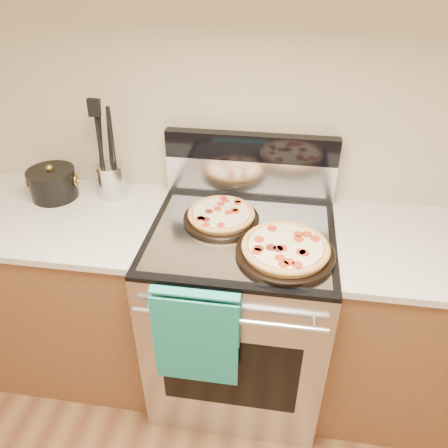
# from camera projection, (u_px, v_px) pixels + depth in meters

# --- Properties ---
(wall_back) EXTENTS (4.00, 0.00, 4.00)m
(wall_back) POSITION_uv_depth(u_px,v_px,m) (254.00, 101.00, 1.83)
(wall_back) COLOR #C2B38C
(wall_back) RESTS_ON ground
(range_body) EXTENTS (0.76, 0.68, 0.90)m
(range_body) POSITION_uv_depth(u_px,v_px,m) (239.00, 314.00, 2.05)
(range_body) COLOR #B7B7BC
(range_body) RESTS_ON ground
(oven_window) EXTENTS (0.56, 0.01, 0.40)m
(oven_window) POSITION_uv_depth(u_px,v_px,m) (229.00, 374.00, 1.77)
(oven_window) COLOR black
(oven_window) RESTS_ON range_body
(cooktop) EXTENTS (0.76, 0.68, 0.02)m
(cooktop) POSITION_uv_depth(u_px,v_px,m) (242.00, 234.00, 1.79)
(cooktop) COLOR black
(cooktop) RESTS_ON range_body
(backsplash_lower) EXTENTS (0.76, 0.06, 0.18)m
(backsplash_lower) POSITION_uv_depth(u_px,v_px,m) (250.00, 177.00, 1.99)
(backsplash_lower) COLOR silver
(backsplash_lower) RESTS_ON cooktop
(backsplash_upper) EXTENTS (0.76, 0.06, 0.12)m
(backsplash_upper) POSITION_uv_depth(u_px,v_px,m) (251.00, 147.00, 1.90)
(backsplash_upper) COLOR black
(backsplash_upper) RESTS_ON backsplash_lower
(oven_handle) EXTENTS (0.70, 0.03, 0.03)m
(oven_handle) POSITION_uv_depth(u_px,v_px,m) (228.00, 320.00, 1.54)
(oven_handle) COLOR silver
(oven_handle) RESTS_ON range_body
(dish_towel) EXTENTS (0.32, 0.05, 0.42)m
(dish_towel) POSITION_uv_depth(u_px,v_px,m) (196.00, 336.00, 1.61)
(dish_towel) COLOR teal
(dish_towel) RESTS_ON oven_handle
(foil_sheet) EXTENTS (0.70, 0.55, 0.01)m
(foil_sheet) POSITION_uv_depth(u_px,v_px,m) (241.00, 236.00, 1.76)
(foil_sheet) COLOR gray
(foil_sheet) RESTS_ON cooktop
(cabinet_left) EXTENTS (1.00, 0.62, 0.88)m
(cabinet_left) POSITION_uv_depth(u_px,v_px,m) (66.00, 292.00, 2.18)
(cabinet_left) COLOR brown
(cabinet_left) RESTS_ON ground
(countertop_left) EXTENTS (1.02, 0.64, 0.03)m
(countertop_left) POSITION_uv_depth(u_px,v_px,m) (45.00, 216.00, 1.93)
(countertop_left) COLOR beige
(countertop_left) RESTS_ON cabinet_left
(cabinet_right) EXTENTS (1.00, 0.62, 0.88)m
(cabinet_right) POSITION_uv_depth(u_px,v_px,m) (434.00, 332.00, 1.97)
(cabinet_right) COLOR brown
(cabinet_right) RESTS_ON ground
(pepperoni_pizza_back) EXTENTS (0.33, 0.33, 0.04)m
(pepperoni_pizza_back) POSITION_uv_depth(u_px,v_px,m) (221.00, 216.00, 1.84)
(pepperoni_pizza_back) COLOR #AE7B35
(pepperoni_pizza_back) RESTS_ON foil_sheet
(pepperoni_pizza_front) EXTENTS (0.40, 0.40, 0.05)m
(pepperoni_pizza_front) POSITION_uv_depth(u_px,v_px,m) (285.00, 249.00, 1.64)
(pepperoni_pizza_front) COLOR #AE7B35
(pepperoni_pizza_front) RESTS_ON foil_sheet
(utensil_crock) EXTENTS (0.15, 0.15, 0.16)m
(utensil_crock) POSITION_uv_depth(u_px,v_px,m) (112.00, 180.00, 2.01)
(utensil_crock) COLOR silver
(utensil_crock) RESTS_ON countertop_left
(saucepan) EXTENTS (0.24, 0.24, 0.13)m
(saucepan) POSITION_uv_depth(u_px,v_px,m) (53.00, 185.00, 2.01)
(saucepan) COLOR black
(saucepan) RESTS_ON countertop_left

